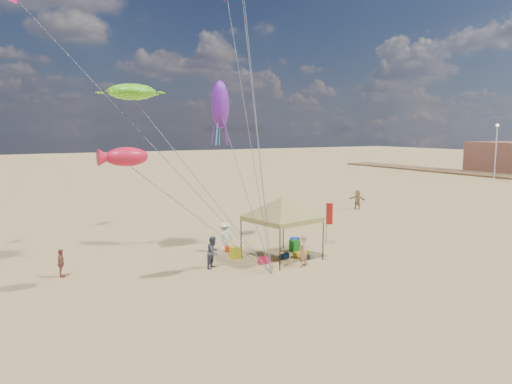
% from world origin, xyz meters
% --- Properties ---
extents(ground, '(280.00, 280.00, 0.00)m').
position_xyz_m(ground, '(0.00, 0.00, 0.00)').
color(ground, tan).
rests_on(ground, ground).
extents(canopy_tent, '(6.66, 6.66, 4.17)m').
position_xyz_m(canopy_tent, '(1.63, 2.87, 3.47)').
color(canopy_tent, black).
rests_on(canopy_tent, ground).
extents(feather_flag, '(0.40, 0.19, 2.78)m').
position_xyz_m(feather_flag, '(6.19, 4.34, 1.87)').
color(feather_flag, black).
rests_on(feather_flag, ground).
extents(cooler_red, '(0.54, 0.38, 0.38)m').
position_xyz_m(cooler_red, '(0.19, 2.50, 0.19)').
color(cooler_red, red).
rests_on(cooler_red, ground).
extents(cooler_blue, '(0.54, 0.38, 0.38)m').
position_xyz_m(cooler_blue, '(4.56, 5.79, 0.19)').
color(cooler_blue, '#1538AF').
rests_on(cooler_blue, ground).
extents(bag_navy, '(0.69, 0.54, 0.36)m').
position_xyz_m(bag_navy, '(1.70, 2.71, 0.18)').
color(bag_navy, '#0D203A').
rests_on(bag_navy, ground).
extents(bag_orange, '(0.54, 0.69, 0.36)m').
position_xyz_m(bag_orange, '(-0.28, 6.03, 0.18)').
color(bag_orange, '#CC3B0B').
rests_on(bag_orange, ground).
extents(chair_green, '(0.50, 0.50, 0.70)m').
position_xyz_m(chair_green, '(3.28, 3.95, 0.35)').
color(chair_green, '#1A8F1F').
rests_on(chair_green, ground).
extents(chair_yellow, '(0.50, 0.50, 0.70)m').
position_xyz_m(chair_yellow, '(-0.66, 4.27, 0.35)').
color(chair_yellow, yellow).
rests_on(chair_yellow, ground).
extents(crate_grey, '(0.34, 0.30, 0.28)m').
position_xyz_m(crate_grey, '(3.11, 2.03, 0.14)').
color(crate_grey, slate).
rests_on(crate_grey, ground).
extents(beach_cart, '(0.90, 0.50, 0.24)m').
position_xyz_m(beach_cart, '(2.87, 2.64, 0.20)').
color(beach_cart, yellow).
rests_on(beach_cart, ground).
extents(person_near_a, '(0.77, 0.68, 1.78)m').
position_xyz_m(person_near_a, '(1.75, 0.93, 0.89)').
color(person_near_a, tan).
rests_on(person_near_a, ground).
extents(person_near_b, '(1.08, 1.04, 1.76)m').
position_xyz_m(person_near_b, '(-2.60, 3.11, 0.88)').
color(person_near_b, '#3D4754').
rests_on(person_near_b, ground).
extents(person_near_c, '(1.26, 0.83, 1.83)m').
position_xyz_m(person_near_c, '(-0.46, 6.12, 0.92)').
color(person_near_c, white).
rests_on(person_near_c, ground).
extents(person_far_a, '(0.50, 0.90, 1.46)m').
position_xyz_m(person_far_a, '(-9.97, 5.47, 0.73)').
color(person_far_a, brown).
rests_on(person_far_a, ground).
extents(person_far_c, '(1.24, 1.77, 1.84)m').
position_xyz_m(person_far_c, '(17.33, 14.19, 0.92)').
color(person_far_c, tan).
rests_on(person_far_c, ground).
extents(lamp_north, '(0.50, 0.50, 8.25)m').
position_xyz_m(lamp_north, '(55.00, 26.00, 5.52)').
color(lamp_north, silver).
rests_on(lamp_north, ground).
extents(turtle_kite, '(3.15, 2.74, 0.91)m').
position_xyz_m(turtle_kite, '(-5.60, 7.14, 9.52)').
color(turtle_kite, '#60DA1F').
rests_on(turtle_kite, ground).
extents(fish_kite, '(2.14, 1.39, 0.88)m').
position_xyz_m(fish_kite, '(-7.49, 1.62, 6.23)').
color(fish_kite, red).
rests_on(fish_kite, ground).
extents(squid_kite, '(1.26, 1.26, 2.96)m').
position_xyz_m(squid_kite, '(0.05, 7.59, 8.98)').
color(squid_kite, '#6820A8').
rests_on(squid_kite, ground).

